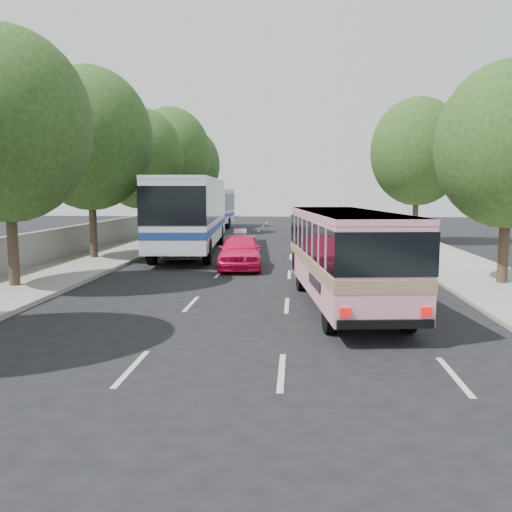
# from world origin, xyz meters

# --- Properties ---
(ground) EXTENTS (120.00, 120.00, 0.00)m
(ground) POSITION_xyz_m (0.00, 0.00, 0.00)
(ground) COLOR black
(ground) RESTS_ON ground
(sidewalk_left) EXTENTS (4.00, 90.00, 0.15)m
(sidewalk_left) POSITION_xyz_m (-8.50, 20.00, 0.07)
(sidewalk_left) COLOR #9E998E
(sidewalk_left) RESTS_ON ground
(sidewalk_right) EXTENTS (4.00, 90.00, 0.12)m
(sidewalk_right) POSITION_xyz_m (8.50, 20.00, 0.06)
(sidewalk_right) COLOR #9E998E
(sidewalk_right) RESTS_ON ground
(low_wall) EXTENTS (0.30, 90.00, 1.50)m
(low_wall) POSITION_xyz_m (-10.30, 20.00, 0.90)
(low_wall) COLOR #9E998E
(low_wall) RESTS_ON sidewalk_left
(tree_left_b) EXTENTS (5.70, 5.70, 8.88)m
(tree_left_b) POSITION_xyz_m (-8.42, 5.94, 5.82)
(tree_left_b) COLOR #38281E
(tree_left_b) RESTS_ON ground
(tree_left_c) EXTENTS (6.00, 6.00, 9.35)m
(tree_left_c) POSITION_xyz_m (-8.62, 13.94, 6.12)
(tree_left_c) COLOR #38281E
(tree_left_c) RESTS_ON ground
(tree_left_d) EXTENTS (5.52, 5.52, 8.60)m
(tree_left_d) POSITION_xyz_m (-8.52, 21.94, 5.63)
(tree_left_d) COLOR #38281E
(tree_left_d) RESTS_ON ground
(tree_left_e) EXTENTS (6.30, 6.30, 9.82)m
(tree_left_e) POSITION_xyz_m (-8.42, 29.94, 6.43)
(tree_left_e) COLOR #38281E
(tree_left_e) RESTS_ON ground
(tree_left_f) EXTENTS (5.88, 5.88, 9.16)m
(tree_left_f) POSITION_xyz_m (-8.62, 37.94, 6.00)
(tree_left_f) COLOR #38281E
(tree_left_f) RESTS_ON ground
(tree_right_near) EXTENTS (5.10, 5.10, 7.95)m
(tree_right_near) POSITION_xyz_m (8.78, 7.94, 5.20)
(tree_right_near) COLOR #38281E
(tree_right_near) RESTS_ON ground
(tree_right_far) EXTENTS (6.00, 6.00, 9.35)m
(tree_right_far) POSITION_xyz_m (9.08, 23.94, 6.12)
(tree_right_far) COLOR #38281E
(tree_right_far) RESTS_ON ground
(pink_bus) EXTENTS (3.22, 9.03, 2.82)m
(pink_bus) POSITION_xyz_m (2.69, 4.00, 1.75)
(pink_bus) COLOR pink
(pink_bus) RESTS_ON ground
(pink_taxi) EXTENTS (2.18, 4.71, 1.56)m
(pink_taxi) POSITION_xyz_m (-1.19, 11.70, 0.78)
(pink_taxi) COLOR #FB155A
(pink_taxi) RESTS_ON ground
(white_pickup) EXTENTS (2.73, 5.49, 1.53)m
(white_pickup) POSITION_xyz_m (-4.50, 15.85, 0.77)
(white_pickup) COLOR silver
(white_pickup) RESTS_ON ground
(tour_coach_front) EXTENTS (3.92, 13.79, 4.08)m
(tour_coach_front) POSITION_xyz_m (-4.50, 17.53, 2.45)
(tour_coach_front) COLOR white
(tour_coach_front) RESTS_ON ground
(tour_coach_rear) EXTENTS (3.59, 11.98, 3.53)m
(tour_coach_rear) POSITION_xyz_m (-6.30, 32.99, 2.13)
(tour_coach_rear) COLOR silver
(tour_coach_rear) RESTS_ON ground
(taxi_roof_sign) EXTENTS (0.56, 0.22, 0.18)m
(taxi_roof_sign) POSITION_xyz_m (-1.19, 11.70, 1.65)
(taxi_roof_sign) COLOR silver
(taxi_roof_sign) RESTS_ON pink_taxi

